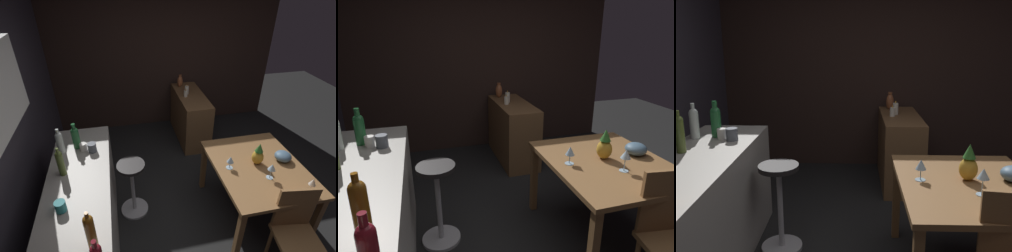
# 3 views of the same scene
# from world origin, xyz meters

# --- Properties ---
(ground_plane) EXTENTS (9.00, 9.00, 0.00)m
(ground_plane) POSITION_xyz_m (0.00, 0.00, 0.00)
(ground_plane) COLOR black
(wall_side_right) EXTENTS (0.10, 4.40, 2.60)m
(wall_side_right) POSITION_xyz_m (2.55, 0.30, 1.30)
(wall_side_right) COLOR #33231E
(wall_side_right) RESTS_ON ground_plane
(dining_table) EXTENTS (1.18, 0.97, 0.74)m
(dining_table) POSITION_xyz_m (0.08, -0.46, 0.65)
(dining_table) COLOR olive
(dining_table) RESTS_ON ground_plane
(kitchen_counter) EXTENTS (2.10, 0.60, 0.90)m
(kitchen_counter) POSITION_xyz_m (-0.02, 1.46, 0.45)
(kitchen_counter) COLOR #B2ADA3
(kitchen_counter) RESTS_ON ground_plane
(sideboard_cabinet) EXTENTS (1.10, 0.44, 0.82)m
(sideboard_cabinet) POSITION_xyz_m (1.88, -0.20, 0.41)
(sideboard_cabinet) COLOR brown
(sideboard_cabinet) RESTS_ON ground_plane
(chair_near_window) EXTENTS (0.45, 0.45, 0.93)m
(chair_near_window) POSITION_xyz_m (-0.60, -0.52, 0.50)
(chair_near_window) COLOR olive
(chair_near_window) RESTS_ON ground_plane
(bar_stool) EXTENTS (0.34, 0.34, 0.74)m
(bar_stool) POSITION_xyz_m (0.41, 0.94, 0.39)
(bar_stool) COLOR #262323
(bar_stool) RESTS_ON ground_plane
(wine_glass_left) EXTENTS (0.08, 0.08, 0.18)m
(wine_glass_left) POSITION_xyz_m (-0.11, -0.47, 0.88)
(wine_glass_left) COLOR silver
(wine_glass_left) RESTS_ON dining_table
(wine_glass_right) EXTENTS (0.07, 0.07, 0.17)m
(wine_glass_right) POSITION_xyz_m (-0.39, -0.74, 0.87)
(wine_glass_right) COLOR silver
(wine_glass_right) RESTS_ON dining_table
(wine_glass_center) EXTENTS (0.08, 0.08, 0.15)m
(wine_glass_center) POSITION_xyz_m (0.12, -0.13, 0.85)
(wine_glass_center) COLOR silver
(wine_glass_center) RESTS_ON dining_table
(pineapple_centerpiece) EXTENTS (0.13, 0.13, 0.26)m
(pineapple_centerpiece) POSITION_xyz_m (0.14, -0.46, 0.85)
(pineapple_centerpiece) COLOR gold
(pineapple_centerpiece) RESTS_ON dining_table
(fruit_bowl) EXTENTS (0.18, 0.18, 0.11)m
(fruit_bowl) POSITION_xyz_m (0.12, -0.77, 0.79)
(fruit_bowl) COLOR slate
(fruit_bowl) RESTS_ON dining_table
(wine_bottle_amber) EXTENTS (0.07, 0.07, 0.36)m
(wine_bottle_amber) POSITION_xyz_m (-0.65, 1.29, 1.08)
(wine_bottle_amber) COLOR #8C5114
(wine_bottle_amber) RESTS_ON kitchen_counter
(wine_bottle_green) EXTENTS (0.08, 0.08, 0.30)m
(wine_bottle_green) POSITION_xyz_m (0.64, 1.50, 1.04)
(wine_bottle_green) COLOR #1E592D
(wine_bottle_green) RESTS_ON kitchen_counter
(wine_bottle_clear) EXTENTS (0.07, 0.07, 0.29)m
(wine_bottle_clear) POSITION_xyz_m (0.58, 1.65, 1.04)
(wine_bottle_clear) COLOR silver
(wine_bottle_clear) RESTS_ON kitchen_counter
(wine_bottle_olive) EXTENTS (0.07, 0.07, 0.31)m
(wine_bottle_olive) POSITION_xyz_m (0.21, 1.60, 1.05)
(wine_bottle_olive) COLOR #475623
(wine_bottle_olive) RESTS_ON kitchen_counter
(cup_white) EXTENTS (0.11, 0.07, 0.09)m
(cup_white) POSITION_xyz_m (0.57, 1.43, 0.94)
(cup_white) COLOR white
(cup_white) RESTS_ON kitchen_counter
(cup_teal) EXTENTS (0.13, 0.09, 0.10)m
(cup_teal) POSITION_xyz_m (-0.26, 1.56, 0.95)
(cup_teal) COLOR teal
(cup_teal) RESTS_ON kitchen_counter
(cup_slate) EXTENTS (0.13, 0.09, 0.10)m
(cup_slate) POSITION_xyz_m (0.53, 1.33, 0.95)
(cup_slate) COLOR #515660
(cup_slate) RESTS_ON kitchen_counter
(pillar_candle_tall) EXTENTS (0.07, 0.07, 0.16)m
(pillar_candle_tall) POSITION_xyz_m (1.94, -0.14, 0.89)
(pillar_candle_tall) COLOR white
(pillar_candle_tall) RESTS_ON sideboard_cabinet
(pillar_candle_short) EXTENTS (0.06, 0.06, 0.13)m
(pillar_candle_short) POSITION_xyz_m (1.84, -0.10, 0.87)
(pillar_candle_short) COLOR white
(pillar_candle_short) RESTS_ON sideboard_cabinet
(vase_copper) EXTENTS (0.10, 0.10, 0.22)m
(vase_copper) POSITION_xyz_m (2.26, -0.11, 0.92)
(vase_copper) COLOR #B26038
(vase_copper) RESTS_ON sideboard_cabinet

